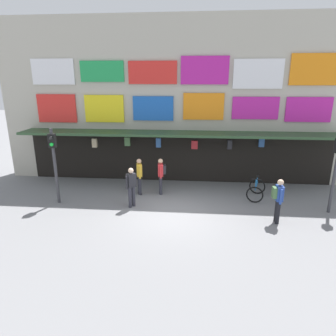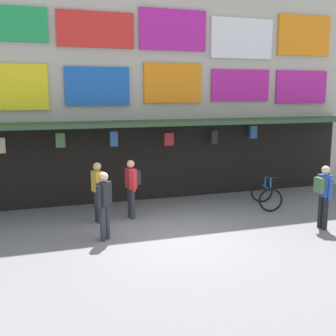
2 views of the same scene
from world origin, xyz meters
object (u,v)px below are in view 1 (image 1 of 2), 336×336
Objects in this scene: pedestrian_in_blue at (161,173)px; pedestrian_in_red at (131,185)px; pedestrian_in_white at (139,174)px; pedestrian_in_purple at (278,198)px; bicycle_parked at (256,190)px; traffic_light_near at (54,154)px.

pedestrian_in_red is (-1.05, -1.55, -0.04)m from pedestrian_in_blue.
pedestrian_in_purple is (5.50, -2.35, 0.04)m from pedestrian_in_white.
pedestrian_in_white is 5.98m from pedestrian_in_purple.
bicycle_parked is at bearing 14.83° from pedestrian_in_red.
pedestrian_in_purple is at bearing -9.38° from pedestrian_in_red.
pedestrian_in_white is 1.00× the size of pedestrian_in_red.
pedestrian_in_red is at bearing -123.94° from pedestrian_in_blue.
traffic_light_near is 1.90× the size of pedestrian_in_red.
pedestrian_in_white is 1.00× the size of pedestrian_in_purple.
pedestrian_in_purple is (4.52, -2.47, 0.00)m from pedestrian_in_blue.
pedestrian_in_blue reaches higher than bicycle_parked.
pedestrian_in_white is 0.99m from pedestrian_in_blue.
bicycle_parked is 0.79× the size of pedestrian_in_red.
traffic_light_near is 4.64m from pedestrian_in_blue.
pedestrian_in_blue is 1.00× the size of pedestrian_in_red.
pedestrian_in_white is (-5.23, 0.03, 0.55)m from bicycle_parked.
bicycle_parked is at bearing -2.03° from pedestrian_in_blue.
pedestrian_in_white is 1.00× the size of pedestrian_in_blue.
traffic_light_near reaches higher than pedestrian_in_blue.
pedestrian_in_red reaches higher than bicycle_parked.
pedestrian_in_red and pedestrian_in_purple have the same top height.
pedestrian_in_white reaches higher than bicycle_parked.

